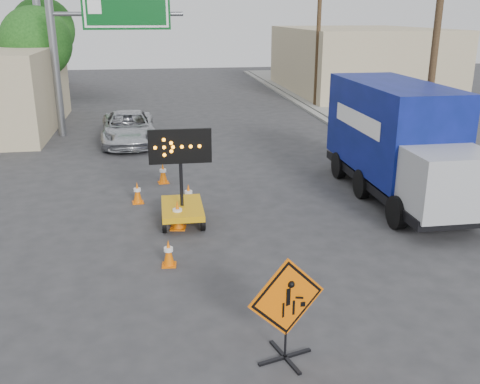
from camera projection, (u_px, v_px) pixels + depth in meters
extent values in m
plane|color=#2D2D30|center=(280.00, 330.00, 10.05)|extent=(100.00, 100.00, 0.00)
cube|color=gray|center=(355.00, 138.00, 25.16)|extent=(0.40, 60.00, 0.12)
cube|color=gray|center=(401.00, 136.00, 25.51)|extent=(4.00, 60.00, 0.15)
cube|color=tan|center=(358.00, 60.00, 39.36)|extent=(10.00, 14.00, 4.60)
cylinder|color=slate|center=(55.00, 64.00, 24.79)|extent=(0.36, 0.36, 6.80)
cylinder|color=slate|center=(118.00, 14.00, 24.55)|extent=(6.00, 0.20, 0.20)
cube|color=#054314|center=(126.00, 7.00, 24.40)|extent=(4.00, 0.10, 2.00)
cube|color=silver|center=(126.00, 7.00, 24.34)|extent=(3.80, 0.01, 1.80)
cylinder|color=slate|center=(40.00, 33.00, 31.61)|extent=(0.44, 0.44, 9.00)
cylinder|color=#48321F|center=(435.00, 47.00, 19.19)|extent=(0.26, 0.26, 9.00)
cylinder|color=#48321F|center=(318.00, 33.00, 32.28)|extent=(0.26, 0.26, 9.00)
cylinder|color=#48321F|center=(42.00, 91.00, 28.87)|extent=(0.28, 0.28, 3.25)
sphere|color=#144012|center=(36.00, 42.00, 28.05)|extent=(3.71, 3.71, 3.71)
cylinder|color=#48321F|center=(48.00, 73.00, 36.14)|extent=(0.28, 0.28, 3.58)
sphere|color=#144012|center=(43.00, 29.00, 35.24)|extent=(4.10, 4.10, 4.10)
cube|color=black|center=(285.00, 357.00, 9.24)|extent=(1.00, 0.34, 0.05)
cube|color=black|center=(285.00, 357.00, 9.24)|extent=(0.34, 1.00, 0.05)
cylinder|color=black|center=(285.00, 338.00, 9.12)|extent=(0.04, 0.04, 0.79)
cube|color=#E76104|center=(287.00, 298.00, 8.86)|extent=(1.39, 0.41, 1.44)
cube|color=black|center=(287.00, 298.00, 8.86)|extent=(1.29, 0.36, 1.34)
cube|color=#D5970B|center=(182.00, 208.00, 15.07)|extent=(1.16, 1.92, 0.17)
cylinder|color=black|center=(181.00, 171.00, 14.72)|extent=(0.10, 0.10, 2.09)
cube|color=black|center=(180.00, 146.00, 14.50)|extent=(1.71, 0.12, 0.95)
imported|color=silver|center=(128.00, 128.00, 24.13)|extent=(2.59, 5.20, 1.42)
cube|color=black|center=(396.00, 181.00, 17.05)|extent=(2.28, 7.46, 0.28)
cube|color=#06114D|center=(391.00, 126.00, 17.22)|extent=(2.36, 5.79, 2.79)
cube|color=#9EA0A5|center=(449.00, 183.00, 13.98)|extent=(2.15, 1.69, 1.68)
cube|color=#E76104|center=(169.00, 265.00, 12.62)|extent=(0.36, 0.36, 0.03)
cone|color=#E76104|center=(169.00, 252.00, 12.52)|extent=(0.26, 0.26, 0.63)
cylinder|color=silver|center=(168.00, 249.00, 12.49)|extent=(0.21, 0.21, 0.09)
cube|color=#E76104|center=(178.00, 228.00, 14.78)|extent=(0.48, 0.48, 0.03)
cone|color=#E76104|center=(178.00, 214.00, 14.65)|extent=(0.32, 0.32, 0.78)
cylinder|color=silver|center=(177.00, 211.00, 14.62)|extent=(0.26, 0.26, 0.11)
cube|color=#E76104|center=(189.00, 206.00, 16.45)|extent=(0.47, 0.47, 0.03)
cone|color=#E76104|center=(189.00, 195.00, 16.33)|extent=(0.29, 0.29, 0.69)
cylinder|color=silver|center=(188.00, 192.00, 16.31)|extent=(0.23, 0.23, 0.10)
cube|color=#E76104|center=(138.00, 202.00, 16.77)|extent=(0.38, 0.38, 0.03)
cone|color=#E76104|center=(137.00, 192.00, 16.66)|extent=(0.27, 0.27, 0.65)
cylinder|color=silver|center=(137.00, 190.00, 16.63)|extent=(0.22, 0.22, 0.10)
cube|color=#E76104|center=(163.00, 182.00, 18.72)|extent=(0.40, 0.40, 0.03)
cone|color=#E76104|center=(163.00, 173.00, 18.61)|extent=(0.28, 0.28, 0.68)
cylinder|color=silver|center=(163.00, 170.00, 18.58)|extent=(0.23, 0.23, 0.10)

